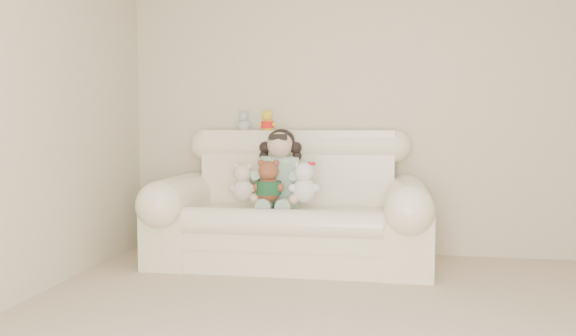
{
  "coord_description": "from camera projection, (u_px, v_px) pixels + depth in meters",
  "views": [
    {
      "loc": [
        -0.07,
        -2.43,
        1.08
      ],
      "look_at": [
        -0.81,
        1.9,
        0.75
      ],
      "focal_mm": 36.92,
      "sensor_mm": 36.0,
      "label": 1
    }
  ],
  "objects": [
    {
      "name": "white_cat",
      "position": [
        304.0,
        178.0,
        4.34
      ],
      "size": [
        0.28,
        0.24,
        0.36
      ],
      "primitive_type": null,
      "rotation": [
        0.0,
        0.0,
        -0.31
      ],
      "color": "white",
      "rests_on": "sofa"
    },
    {
      "name": "wall_back",
      "position": [
        399.0,
        97.0,
        4.82
      ],
      "size": [
        4.5,
        0.0,
        4.5
      ],
      "primitive_type": "plane",
      "rotation": [
        1.57,
        0.0,
        0.0
      ],
      "color": "beige",
      "rests_on": "ground"
    },
    {
      "name": "seated_child",
      "position": [
        280.0,
        168.0,
        4.6
      ],
      "size": [
        0.42,
        0.5,
        0.63
      ],
      "primitive_type": null,
      "rotation": [
        0.0,
        0.0,
        0.09
      ],
      "color": "#377A4C",
      "rests_on": "sofa"
    },
    {
      "name": "sofa",
      "position": [
        290.0,
        198.0,
        4.52
      ],
      "size": [
        2.1,
        0.95,
        1.03
      ],
      "primitive_type": null,
      "color": "beige",
      "rests_on": "floor"
    },
    {
      "name": "yellow_mini_bear",
      "position": [
        268.0,
        119.0,
        4.85
      ],
      "size": [
        0.15,
        0.13,
        0.21
      ],
      "primitive_type": null,
      "rotation": [
        0.0,
        0.0,
        -0.18
      ],
      "color": "yellow",
      "rests_on": "sofa"
    },
    {
      "name": "cream_teddy",
      "position": [
        243.0,
        179.0,
        4.42
      ],
      "size": [
        0.23,
        0.18,
        0.34
      ],
      "primitive_type": null,
      "rotation": [
        0.0,
        0.0,
        -0.09
      ],
      "color": "beige",
      "rests_on": "sofa"
    },
    {
      "name": "grey_mini_plush",
      "position": [
        244.0,
        120.0,
        4.92
      ],
      "size": [
        0.15,
        0.13,
        0.21
      ],
      "primitive_type": null,
      "rotation": [
        0.0,
        0.0,
        0.26
      ],
      "color": "#A8A8AF",
      "rests_on": "sofa"
    },
    {
      "name": "brown_teddy",
      "position": [
        269.0,
        177.0,
        4.38
      ],
      "size": [
        0.28,
        0.24,
        0.37
      ],
      "primitive_type": null,
      "rotation": [
        0.0,
        0.0,
        0.29
      ],
      "color": "brown",
      "rests_on": "sofa"
    }
  ]
}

